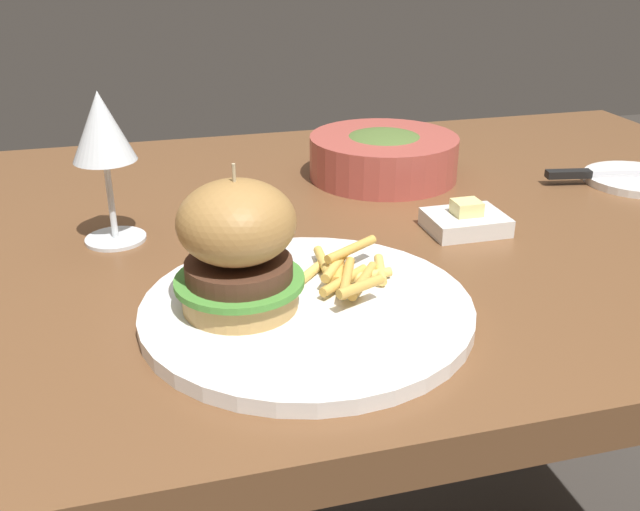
{
  "coord_description": "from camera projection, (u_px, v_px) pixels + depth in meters",
  "views": [
    {
      "loc": [
        -0.21,
        -0.76,
        1.05
      ],
      "look_at": [
        -0.06,
        -0.19,
        0.78
      ],
      "focal_mm": 40.0,
      "sensor_mm": 36.0,
      "label": 1
    }
  ],
  "objects": [
    {
      "name": "dining_table",
      "position": [
        327.0,
        287.0,
        0.88
      ],
      "size": [
        1.32,
        0.81,
        0.74
      ],
      "color": "brown",
      "rests_on": "ground"
    },
    {
      "name": "soup_bowl",
      "position": [
        383.0,
        155.0,
        0.98
      ],
      "size": [
        0.2,
        0.2,
        0.06
      ],
      "color": "#B24C42",
      "rests_on": "dining_table"
    },
    {
      "name": "burger_sandwich",
      "position": [
        238.0,
        246.0,
        0.6
      ],
      "size": [
        0.11,
        0.11,
        0.13
      ],
      "color": "tan",
      "rests_on": "main_plate"
    },
    {
      "name": "fries_pile",
      "position": [
        345.0,
        271.0,
        0.66
      ],
      "size": [
        0.1,
        0.12,
        0.03
      ],
      "color": "#EABC5B",
      "rests_on": "main_plate"
    },
    {
      "name": "main_plate",
      "position": [
        307.0,
        310.0,
        0.63
      ],
      "size": [
        0.29,
        0.29,
        0.01
      ],
      "primitive_type": "cylinder",
      "color": "white",
      "rests_on": "dining_table"
    },
    {
      "name": "bread_plate",
      "position": [
        637.0,
        179.0,
        0.96
      ],
      "size": [
        0.14,
        0.14,
        0.01
      ],
      "primitive_type": "cylinder",
      "color": "white",
      "rests_on": "dining_table"
    },
    {
      "name": "table_knife",
      "position": [
        603.0,
        174.0,
        0.96
      ],
      "size": [
        0.19,
        0.05,
        0.01
      ],
      "color": "silver",
      "rests_on": "bread_plate"
    },
    {
      "name": "wine_glass",
      "position": [
        102.0,
        133.0,
        0.74
      ],
      "size": [
        0.07,
        0.07,
        0.16
      ],
      "color": "silver",
      "rests_on": "dining_table"
    },
    {
      "name": "butter_dish",
      "position": [
        465.0,
        221.0,
        0.81
      ],
      "size": [
        0.09,
        0.07,
        0.04
      ],
      "color": "white",
      "rests_on": "dining_table"
    }
  ]
}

